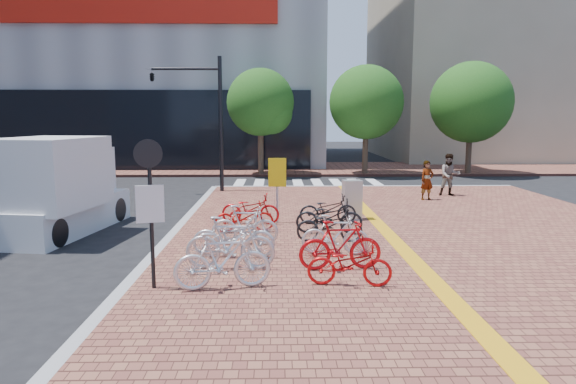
{
  "coord_description": "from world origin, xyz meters",
  "views": [
    {
      "loc": [
        -1.08,
        -11.88,
        3.34
      ],
      "look_at": [
        -0.77,
        2.15,
        1.3
      ],
      "focal_mm": 32.0,
      "sensor_mm": 36.0,
      "label": 1
    }
  ],
  "objects_px": {
    "bike_1": "(230,243)",
    "bike_4": "(244,217)",
    "bike_2": "(234,236)",
    "bike_7": "(340,245)",
    "bike_5": "(250,209)",
    "pedestrian_b": "(450,175)",
    "traffic_light_pole": "(189,99)",
    "bike_0": "(223,261)",
    "pedestrian_a": "(427,180)",
    "yellow_sign": "(277,178)",
    "notice_sign": "(150,196)",
    "bike_11": "(328,209)",
    "box_truck": "(57,188)",
    "bike_10": "(329,217)",
    "bike_6": "(349,264)",
    "bike_9": "(330,225)",
    "bike_3": "(245,225)",
    "utility_box": "(352,200)",
    "bike_8": "(335,235)"
  },
  "relations": [
    {
      "from": "bike_1",
      "to": "bike_4",
      "type": "relative_size",
      "value": 1.15
    },
    {
      "from": "bike_2",
      "to": "bike_7",
      "type": "relative_size",
      "value": 1.08
    },
    {
      "from": "bike_5",
      "to": "pedestrian_b",
      "type": "xyz_separation_m",
      "value": [
        7.9,
        5.49,
        0.4
      ]
    },
    {
      "from": "traffic_light_pole",
      "to": "bike_0",
      "type": "bearing_deg",
      "value": -78.21
    },
    {
      "from": "bike_2",
      "to": "pedestrian_a",
      "type": "bearing_deg",
      "value": -35.29
    },
    {
      "from": "yellow_sign",
      "to": "notice_sign",
      "type": "relative_size",
      "value": 0.71
    },
    {
      "from": "bike_11",
      "to": "box_truck",
      "type": "relative_size",
      "value": 0.34
    },
    {
      "from": "bike_10",
      "to": "bike_2",
      "type": "bearing_deg",
      "value": 140.83
    },
    {
      "from": "notice_sign",
      "to": "box_truck",
      "type": "height_order",
      "value": "notice_sign"
    },
    {
      "from": "bike_10",
      "to": "box_truck",
      "type": "distance_m",
      "value": 7.9
    },
    {
      "from": "bike_7",
      "to": "box_truck",
      "type": "height_order",
      "value": "box_truck"
    },
    {
      "from": "bike_6",
      "to": "pedestrian_a",
      "type": "distance_m",
      "value": 11.2
    },
    {
      "from": "bike_6",
      "to": "bike_10",
      "type": "height_order",
      "value": "bike_10"
    },
    {
      "from": "bike_0",
      "to": "notice_sign",
      "type": "height_order",
      "value": "notice_sign"
    },
    {
      "from": "bike_5",
      "to": "pedestrian_b",
      "type": "height_order",
      "value": "pedestrian_b"
    },
    {
      "from": "bike_9",
      "to": "notice_sign",
      "type": "xyz_separation_m",
      "value": [
        -3.69,
        -3.59,
        1.32
      ]
    },
    {
      "from": "bike_6",
      "to": "bike_2",
      "type": "bearing_deg",
      "value": 56.36
    },
    {
      "from": "bike_1",
      "to": "bike_10",
      "type": "height_order",
      "value": "bike_1"
    },
    {
      "from": "bike_11",
      "to": "bike_7",
      "type": "bearing_deg",
      "value": 175.21
    },
    {
      "from": "bike_5",
      "to": "pedestrian_a",
      "type": "relative_size",
      "value": 1.15
    },
    {
      "from": "bike_6",
      "to": "bike_11",
      "type": "relative_size",
      "value": 0.94
    },
    {
      "from": "pedestrian_a",
      "to": "bike_3",
      "type": "bearing_deg",
      "value": -150.57
    },
    {
      "from": "bike_10",
      "to": "bike_11",
      "type": "height_order",
      "value": "bike_10"
    },
    {
      "from": "bike_0",
      "to": "box_truck",
      "type": "height_order",
      "value": "box_truck"
    },
    {
      "from": "pedestrian_b",
      "to": "notice_sign",
      "type": "xyz_separation_m",
      "value": [
        -9.43,
        -11.42,
        0.9
      ]
    },
    {
      "from": "utility_box",
      "to": "bike_3",
      "type": "bearing_deg",
      "value": -134.69
    },
    {
      "from": "bike_9",
      "to": "bike_11",
      "type": "relative_size",
      "value": 0.99
    },
    {
      "from": "bike_3",
      "to": "bike_10",
      "type": "distance_m",
      "value": 2.55
    },
    {
      "from": "bike_7",
      "to": "bike_10",
      "type": "relative_size",
      "value": 0.96
    },
    {
      "from": "bike_3",
      "to": "bike_11",
      "type": "bearing_deg",
      "value": -39.86
    },
    {
      "from": "bike_5",
      "to": "bike_6",
      "type": "relative_size",
      "value": 1.09
    },
    {
      "from": "bike_10",
      "to": "bike_7",
      "type": "bearing_deg",
      "value": -175.31
    },
    {
      "from": "bike_9",
      "to": "box_truck",
      "type": "distance_m",
      "value": 8.0
    },
    {
      "from": "bike_9",
      "to": "utility_box",
      "type": "bearing_deg",
      "value": -16.48
    },
    {
      "from": "pedestrian_b",
      "to": "notice_sign",
      "type": "relative_size",
      "value": 0.62
    },
    {
      "from": "bike_4",
      "to": "bike_10",
      "type": "bearing_deg",
      "value": -103.14
    },
    {
      "from": "bike_7",
      "to": "yellow_sign",
      "type": "bearing_deg",
      "value": 9.95
    },
    {
      "from": "bike_4",
      "to": "bike_11",
      "type": "height_order",
      "value": "bike_11"
    },
    {
      "from": "notice_sign",
      "to": "yellow_sign",
      "type": "bearing_deg",
      "value": 68.76
    },
    {
      "from": "pedestrian_a",
      "to": "notice_sign",
      "type": "distance_m",
      "value": 13.24
    },
    {
      "from": "bike_2",
      "to": "utility_box",
      "type": "height_order",
      "value": "utility_box"
    },
    {
      "from": "bike_8",
      "to": "bike_11",
      "type": "relative_size",
      "value": 0.92
    },
    {
      "from": "yellow_sign",
      "to": "notice_sign",
      "type": "xyz_separation_m",
      "value": [
        -2.34,
        -6.02,
        0.39
      ]
    },
    {
      "from": "notice_sign",
      "to": "box_truck",
      "type": "relative_size",
      "value": 0.55
    },
    {
      "from": "bike_1",
      "to": "box_truck",
      "type": "xyz_separation_m",
      "value": [
        -5.38,
        4.31,
        0.6
      ]
    },
    {
      "from": "bike_7",
      "to": "box_truck",
      "type": "bearing_deg",
      "value": 55.11
    },
    {
      "from": "notice_sign",
      "to": "bike_10",
      "type": "bearing_deg",
      "value": 50.24
    },
    {
      "from": "bike_10",
      "to": "traffic_light_pole",
      "type": "xyz_separation_m",
      "value": [
        -5.19,
        8.52,
        3.5
      ]
    },
    {
      "from": "bike_0",
      "to": "bike_4",
      "type": "height_order",
      "value": "bike_0"
    },
    {
      "from": "pedestrian_b",
      "to": "bike_11",
      "type": "bearing_deg",
      "value": -128.14
    }
  ]
}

